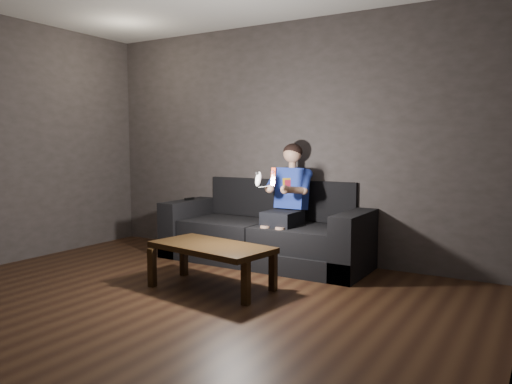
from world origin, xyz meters
The scene contains 8 objects.
floor centered at (0.00, 0.00, 0.00)m, with size 5.00×5.00×0.00m, color black.
back_wall centered at (0.00, 2.50, 1.35)m, with size 5.00×0.04×2.70m, color #342F2D.
sofa centered at (-0.08, 2.21, 0.30)m, with size 2.35×1.01×0.91m.
child centered at (0.18, 2.15, 0.78)m, with size 0.50×0.62×1.24m.
wii_remote_red centered at (0.28, 1.68, 1.00)m, with size 0.05×0.07×0.18m.
nunchuk_white centered at (0.10, 1.68, 0.97)m, with size 0.08×0.11×0.16m.
wii_remote_black centered at (-1.14, 2.13, 0.65)m, with size 0.04×0.15×0.03m.
coffee_table centered at (0.01, 0.99, 0.36)m, with size 1.20×0.73×0.41m.
Camera 1 is at (2.66, -2.63, 1.33)m, focal length 35.00 mm.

